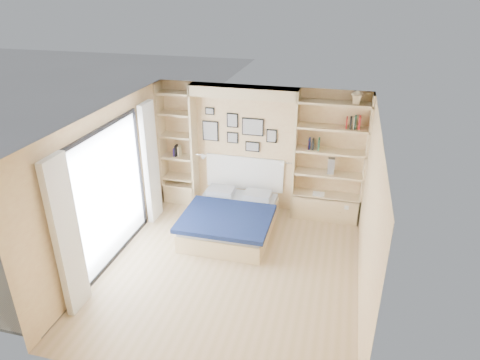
# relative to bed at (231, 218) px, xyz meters

# --- Properties ---
(ground) EXTENTS (4.50, 4.50, 0.00)m
(ground) POSITION_rel_bed_xyz_m (0.30, -1.18, -0.26)
(ground) COLOR tan
(ground) RESTS_ON ground
(room_shell) EXTENTS (4.50, 4.50, 4.50)m
(room_shell) POSITION_rel_bed_xyz_m (-0.08, 0.34, 0.82)
(room_shell) COLOR #E6C58A
(room_shell) RESTS_ON ground
(bed) EXTENTS (1.57, 2.03, 1.07)m
(bed) POSITION_rel_bed_xyz_m (0.00, 0.00, 0.00)
(bed) COLOR beige
(bed) RESTS_ON ground
(photo_gallery) EXTENTS (1.48, 0.02, 0.82)m
(photo_gallery) POSITION_rel_bed_xyz_m (-0.15, 1.04, 1.34)
(photo_gallery) COLOR black
(photo_gallery) RESTS_ON ground
(reading_lamps) EXTENTS (1.92, 0.12, 0.15)m
(reading_lamps) POSITION_rel_bed_xyz_m (0.00, 0.82, 0.84)
(reading_lamps) COLOR silver
(reading_lamps) RESTS_ON ground
(shelf_decor) EXTENTS (3.53, 0.23, 2.03)m
(shelf_decor) POSITION_rel_bed_xyz_m (1.40, 0.89, 1.43)
(shelf_decor) COLOR #A41F30
(shelf_decor) RESTS_ON ground
(deck) EXTENTS (3.20, 4.00, 0.05)m
(deck) POSITION_rel_bed_xyz_m (-3.30, -1.18, -0.26)
(deck) COLOR #635949
(deck) RESTS_ON ground
(deck_chair) EXTENTS (0.62, 0.82, 0.73)m
(deck_chair) POSITION_rel_bed_xyz_m (-2.95, -1.36, 0.08)
(deck_chair) COLOR tan
(deck_chair) RESTS_ON ground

